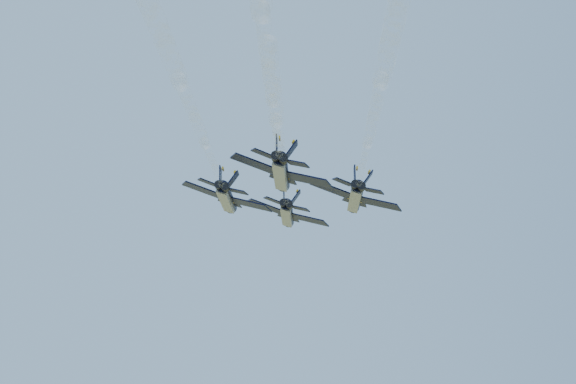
{
  "coord_description": "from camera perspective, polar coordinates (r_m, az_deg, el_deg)",
  "views": [
    {
      "loc": [
        -3.48,
        -115.39,
        70.56
      ],
      "look_at": [
        3.59,
        2.3,
        95.66
      ],
      "focal_mm": 55.0,
      "sensor_mm": 36.0,
      "label": 1
    }
  ],
  "objects": [
    {
      "name": "jet_right",
      "position": [
        119.69,
        4.39,
        -0.38
      ],
      "size": [
        12.37,
        16.55,
        4.81
      ],
      "rotation": [
        0.0,
        0.3,
        -0.09
      ],
      "color": "black"
    },
    {
      "name": "jet_left",
      "position": [
        119.92,
        -3.95,
        -0.41
      ],
      "size": [
        12.37,
        16.55,
        4.81
      ],
      "rotation": [
        0.0,
        0.3,
        -0.09
      ],
      "color": "black"
    },
    {
      "name": "jet_lead",
      "position": [
        131.08,
        -0.03,
        -1.44
      ],
      "size": [
        12.37,
        16.55,
        4.81
      ],
      "rotation": [
        0.0,
        0.3,
        -0.09
      ],
      "color": "black"
    },
    {
      "name": "smoke_trail_right",
      "position": [
        78.85,
        5.83,
        5.84
      ],
      "size": [
        6.56,
        56.91,
        1.99
      ],
      "rotation": [
        0.0,
        0.3,
        -0.09
      ],
      "color": "white"
    },
    {
      "name": "smoke_trail_lead",
      "position": [
        89.92,
        -0.79,
        3.53
      ],
      "size": [
        6.56,
        56.91,
        1.99
      ],
      "rotation": [
        0.0,
        0.3,
        -0.09
      ],
      "color": "white"
    },
    {
      "name": "smoke_trail_left",
      "position": [
        79.3,
        -6.88,
        5.76
      ],
      "size": [
        6.56,
        56.91,
        1.99
      ],
      "rotation": [
        0.0,
        0.3,
        -0.09
      ],
      "color": "white"
    },
    {
      "name": "jet_slot",
      "position": [
        105.14,
        -0.41,
        1.21
      ],
      "size": [
        12.37,
        16.55,
        4.81
      ],
      "rotation": [
        0.0,
        0.3,
        -0.09
      ],
      "color": "black"
    },
    {
      "name": "smoke_trail_slot",
      "position": [
        64.79,
        -1.74,
        9.82
      ],
      "size": [
        6.56,
        56.91,
        1.99
      ],
      "rotation": [
        0.0,
        0.3,
        -0.09
      ],
      "color": "white"
    }
  ]
}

